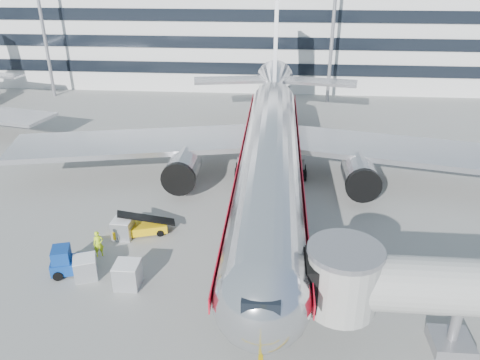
# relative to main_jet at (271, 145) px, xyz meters

# --- Properties ---
(ground) EXTENTS (180.00, 180.00, 0.00)m
(ground) POSITION_rel_main_jet_xyz_m (0.00, -11.72, -4.23)
(ground) COLOR gray
(ground) RESTS_ON ground
(lead_in_line) EXTENTS (0.25, 70.00, 0.01)m
(lead_in_line) POSITION_rel_main_jet_xyz_m (0.00, -1.72, -4.23)
(lead_in_line) COLOR #E4B70C
(lead_in_line) RESTS_ON ground
(main_jet) EXTENTS (50.95, 48.70, 16.06)m
(main_jet) POSITION_rel_main_jet_xyz_m (0.00, 0.00, 0.00)
(main_jet) COLOR silver
(main_jet) RESTS_ON ground
(terminal) EXTENTS (150.00, 24.25, 15.60)m
(terminal) POSITION_rel_main_jet_xyz_m (0.00, 46.23, 3.57)
(terminal) COLOR silver
(terminal) RESTS_ON ground
(belt_loader) EXTENTS (4.46, 2.69, 2.09)m
(belt_loader) POSITION_rel_main_jet_xyz_m (-9.99, -9.39, -3.64)
(belt_loader) COLOR #EEB70A
(belt_loader) RESTS_ON ground
(baggage_tug) EXTENTS (3.01, 2.34, 2.01)m
(baggage_tug) POSITION_rel_main_jet_xyz_m (-13.46, -14.71, -3.36)
(baggage_tug) COLOR navy
(baggage_tug) RESTS_ON ground
(cargo_container_left) EXTENTS (1.89, 1.89, 1.55)m
(cargo_container_left) POSITION_rel_main_jet_xyz_m (-12.12, -15.14, -3.45)
(cargo_container_left) COLOR #B7B9BE
(cargo_container_left) RESTS_ON ground
(cargo_container_right) EXTENTS (1.53, 1.53, 1.55)m
(cargo_container_right) POSITION_rel_main_jet_xyz_m (-11.16, -9.95, -3.45)
(cargo_container_right) COLOR #B7B9BE
(cargo_container_right) RESTS_ON ground
(cargo_container_front) EXTENTS (1.61, 1.61, 1.71)m
(cargo_container_front) POSITION_rel_main_jet_xyz_m (-9.01, -15.76, -3.37)
(cargo_container_front) COLOR #B7B9BE
(cargo_container_front) RESTS_ON ground
(ramp_worker) EXTENTS (0.87, 0.75, 2.00)m
(ramp_worker) POSITION_rel_main_jet_xyz_m (-12.13, -12.55, -3.23)
(ramp_worker) COLOR #BDE618
(ramp_worker) RESTS_ON ground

